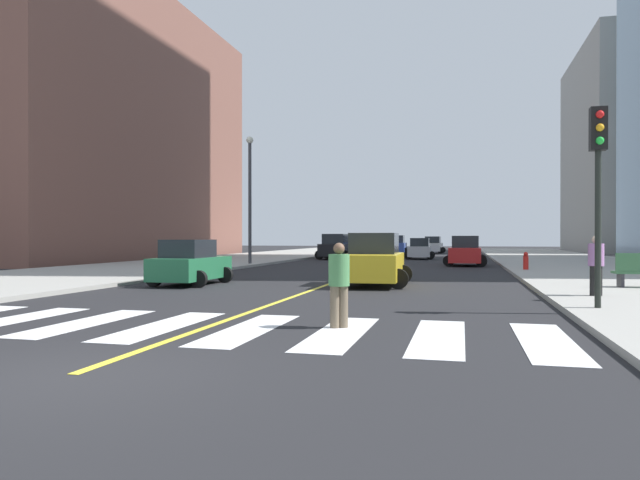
% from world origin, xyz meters
% --- Properties ---
extents(ground_plane, '(220.00, 220.00, 0.00)m').
position_xyz_m(ground_plane, '(0.00, 0.00, 0.00)').
color(ground_plane, black).
extents(sidewalk_kerb_west, '(10.00, 120.00, 0.15)m').
position_xyz_m(sidewalk_kerb_west, '(-12.20, 20.00, 0.07)').
color(sidewalk_kerb_west, '#9E9B93').
rests_on(sidewalk_kerb_west, ground).
extents(crosswalk_paint, '(13.50, 4.00, 0.01)m').
position_xyz_m(crosswalk_paint, '(0.00, 4.00, 0.01)').
color(crosswalk_paint, silver).
rests_on(crosswalk_paint, ground).
extents(lane_divider_paint, '(0.16, 80.00, 0.01)m').
position_xyz_m(lane_divider_paint, '(0.00, 40.00, 0.01)').
color(lane_divider_paint, yellow).
rests_on(lane_divider_paint, ground).
extents(low_rise_brick_west, '(16.00, 32.00, 21.82)m').
position_xyz_m(low_rise_brick_west, '(-26.51, 36.73, 10.91)').
color(low_rise_brick_west, brown).
rests_on(low_rise_brick_west, ground).
extents(car_black_nearest, '(2.93, 4.63, 2.05)m').
position_xyz_m(car_black_nearest, '(-5.14, 39.56, 0.96)').
color(car_black_nearest, black).
rests_on(car_black_nearest, ground).
extents(car_red_second, '(2.70, 4.25, 1.87)m').
position_xyz_m(car_red_second, '(5.11, 30.78, 0.88)').
color(car_red_second, red).
rests_on(car_red_second, ground).
extents(car_blue_third, '(2.85, 4.48, 1.98)m').
position_xyz_m(car_blue_third, '(-1.80, 53.64, 0.93)').
color(car_blue_third, '#2D479E').
rests_on(car_blue_third, ground).
extents(car_silver_fourth, '(2.45, 3.88, 1.72)m').
position_xyz_m(car_silver_fourth, '(1.54, 41.17, 0.80)').
color(car_silver_fourth, '#B7B7BC').
rests_on(car_silver_fourth, ground).
extents(car_yellow_fifth, '(2.80, 4.40, 1.94)m').
position_xyz_m(car_yellow_fifth, '(1.72, 14.73, 0.91)').
color(car_yellow_fifth, gold).
rests_on(car_yellow_fifth, ground).
extents(car_white_sixth, '(2.74, 4.27, 1.87)m').
position_xyz_m(car_white_sixth, '(1.73, 59.04, 0.87)').
color(car_white_sixth, silver).
rests_on(car_white_sixth, ground).
extents(car_green_seventh, '(2.37, 3.80, 1.70)m').
position_xyz_m(car_green_seventh, '(-5.01, 13.36, 0.79)').
color(car_green_seventh, '#236B42').
rests_on(car_green_seventh, ground).
extents(traffic_light_near_corner, '(0.36, 0.41, 4.64)m').
position_xyz_m(traffic_light_near_corner, '(7.96, 8.00, 3.42)').
color(traffic_light_near_corner, black).
rests_on(traffic_light_near_corner, sidewalk_kerb_east).
extents(pedestrian_crossing, '(0.41, 0.41, 1.68)m').
position_xyz_m(pedestrian_crossing, '(2.56, 4.59, 0.92)').
color(pedestrian_crossing, brown).
rests_on(pedestrian_crossing, ground).
extents(pedestrian_waiting_east, '(0.42, 0.42, 1.68)m').
position_xyz_m(pedestrian_waiting_east, '(8.54, 11.01, 1.08)').
color(pedestrian_waiting_east, black).
rests_on(pedestrian_waiting_east, sidewalk_kerb_east).
extents(fire_hydrant, '(0.26, 0.26, 0.89)m').
position_xyz_m(fire_hydrant, '(8.04, 24.31, 0.58)').
color(fire_hydrant, red).
rests_on(fire_hydrant, sidewalk_kerb_east).
extents(street_lamp, '(0.44, 0.44, 7.91)m').
position_xyz_m(street_lamp, '(-7.94, 27.31, 4.78)').
color(street_lamp, '#38383D').
rests_on(street_lamp, sidewalk_kerb_west).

